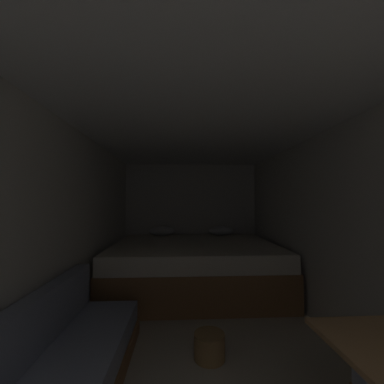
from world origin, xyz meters
TOP-DOWN VIEW (x-y plane):
  - ground_plane at (0.00, 1.95)m, footprint 7.08×7.08m
  - wall_back at (0.00, 4.51)m, footprint 2.70×0.05m
  - wall_left at (-1.33, 1.95)m, footprint 0.05×5.08m
  - wall_right at (1.33, 1.95)m, footprint 0.05×5.08m
  - ceiling_slab at (0.00, 1.95)m, footprint 2.70×5.08m
  - bed at (0.00, 3.47)m, footprint 2.48×1.96m
  - wicker_basket at (0.03, 1.79)m, footprint 0.27×0.27m

SIDE VIEW (x-z plane):
  - ground_plane at x=0.00m, z-range 0.00..0.00m
  - wicker_basket at x=0.03m, z-range 0.00..0.21m
  - bed at x=0.00m, z-range -0.08..0.80m
  - wall_back at x=0.00m, z-range 0.00..2.11m
  - wall_left at x=-1.33m, z-range 0.00..2.11m
  - wall_right at x=1.33m, z-range 0.00..2.11m
  - ceiling_slab at x=0.00m, z-range 2.11..2.16m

